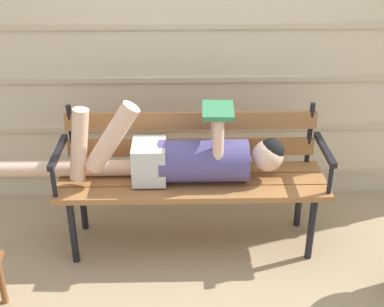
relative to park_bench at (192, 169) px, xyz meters
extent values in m
plane|color=tan|center=(0.00, -0.16, -0.51)|extent=(12.00, 12.00, 0.00)
cube|color=beige|center=(0.00, 0.57, 0.58)|extent=(4.80, 0.06, 2.17)
cube|color=#C1AD8E|center=(0.00, 0.54, -0.33)|extent=(4.80, 0.02, 0.04)
cube|color=#C1AD8E|center=(0.00, 0.54, 0.03)|extent=(4.80, 0.02, 0.04)
cube|color=#C1AD8E|center=(0.00, 0.54, 0.39)|extent=(4.80, 0.02, 0.04)
cube|color=#C1AD8E|center=(0.00, 0.54, 0.76)|extent=(4.80, 0.02, 0.04)
cube|color=#9E6638|center=(0.00, -0.22, -0.06)|extent=(1.64, 0.14, 0.04)
cube|color=#9E6638|center=(0.00, -0.07, -0.06)|extent=(1.64, 0.14, 0.04)
cube|color=#9E6638|center=(0.00, 0.08, -0.06)|extent=(1.64, 0.14, 0.04)
cube|color=#9E6638|center=(0.00, 0.15, 0.07)|extent=(1.58, 0.05, 0.11)
cube|color=#9E6638|center=(0.00, 0.15, 0.26)|extent=(1.58, 0.05, 0.11)
cylinder|color=black|center=(-0.76, 0.15, 0.17)|extent=(0.03, 0.03, 0.41)
cylinder|color=black|center=(0.76, 0.15, 0.17)|extent=(0.03, 0.03, 0.41)
cylinder|color=black|center=(-0.72, -0.24, -0.29)|extent=(0.04, 0.04, 0.44)
cylinder|color=black|center=(0.72, -0.24, -0.29)|extent=(0.04, 0.04, 0.44)
cylinder|color=black|center=(-0.72, 0.11, -0.29)|extent=(0.04, 0.04, 0.44)
cylinder|color=black|center=(0.72, 0.11, -0.29)|extent=(0.04, 0.04, 0.44)
cube|color=black|center=(-0.80, -0.07, 0.16)|extent=(0.04, 0.43, 0.03)
cylinder|color=black|center=(-0.80, -0.24, 0.06)|extent=(0.03, 0.03, 0.20)
cube|color=black|center=(0.80, -0.07, 0.16)|extent=(0.04, 0.43, 0.03)
cylinder|color=black|center=(0.80, -0.24, 0.06)|extent=(0.03, 0.03, 0.20)
cylinder|color=#514784|center=(0.07, -0.07, 0.09)|extent=(0.53, 0.26, 0.26)
cube|color=silver|center=(-0.26, -0.07, 0.09)|extent=(0.20, 0.25, 0.23)
sphere|color=beige|center=(0.46, -0.07, 0.12)|extent=(0.19, 0.19, 0.19)
sphere|color=black|center=(0.48, -0.07, 0.15)|extent=(0.16, 0.16, 0.16)
cylinder|color=beige|center=(-0.46, -0.13, 0.28)|extent=(0.34, 0.11, 0.44)
cylinder|color=beige|center=(-0.65, -0.13, 0.24)|extent=(0.15, 0.09, 0.45)
cylinder|color=beige|center=(-0.76, -0.01, 0.02)|extent=(0.85, 0.10, 0.10)
cylinder|color=beige|center=(0.15, -0.15, 0.25)|extent=(0.06, 0.06, 0.31)
cylinder|color=beige|center=(0.15, 0.01, 0.25)|extent=(0.06, 0.06, 0.31)
cube|color=#337A4C|center=(0.15, -0.07, 0.42)|extent=(0.19, 0.26, 0.04)
cylinder|color=brown|center=(-1.06, -0.60, -0.35)|extent=(0.04, 0.04, 0.31)
camera|label=1|loc=(-0.06, -2.82, 1.57)|focal=48.51mm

